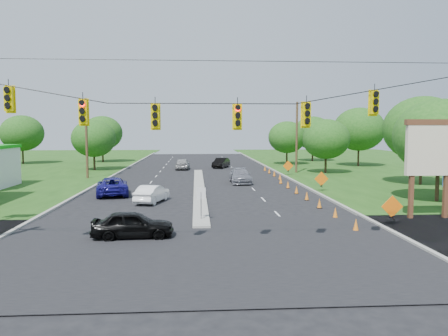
{
  "coord_description": "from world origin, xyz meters",
  "views": [
    {
      "loc": [
        -0.29,
        -19.75,
        5.48
      ],
      "look_at": [
        1.68,
        10.82,
        2.8
      ],
      "focal_mm": 35.0,
      "sensor_mm": 36.0,
      "label": 1
    }
  ],
  "objects": [
    {
      "name": "cone_9",
      "position": [
        8.94,
        34.5,
        0.35
      ],
      "size": [
        0.32,
        0.32,
        0.7
      ],
      "primitive_type": "cone",
      "color": "orange",
      "rests_on": "ground"
    },
    {
      "name": "tree_12",
      "position": [
        14.0,
        48.0,
        4.34
      ],
      "size": [
        5.88,
        5.88,
        6.86
      ],
      "color": "black",
      "rests_on": "ground"
    },
    {
      "name": "tree_7",
      "position": [
        18.0,
        12.0,
        4.96
      ],
      "size": [
        6.72,
        6.72,
        7.84
      ],
      "color": "black",
      "rests_on": "ground"
    },
    {
      "name": "utility_pole_far_right",
      "position": [
        12.5,
        35.0,
        4.5
      ],
      "size": [
        0.28,
        0.28,
        9.0
      ],
      "primitive_type": "cylinder",
      "color": "#422D1C",
      "rests_on": "ground"
    },
    {
      "name": "black_sedan",
      "position": [
        -3.5,
        2.26,
        0.7
      ],
      "size": [
        4.19,
        1.87,
        1.4
      ],
      "primitive_type": "imported",
      "rotation": [
        0.0,
        0.0,
        1.63
      ],
      "color": "black",
      "rests_on": "ground"
    },
    {
      "name": "work_sign_0",
      "position": [
        10.8,
        4.0,
        1.09
      ],
      "size": [
        1.27,
        0.58,
        1.37
      ],
      "color": "black",
      "rests_on": "ground"
    },
    {
      "name": "signal_span",
      "position": [
        -0.05,
        -1.0,
        4.97
      ],
      "size": [
        25.6,
        0.32,
        9.0
      ],
      "color": "#422D1C",
      "rests_on": "ground"
    },
    {
      "name": "tree_9",
      "position": [
        16.0,
        34.0,
        4.34
      ],
      "size": [
        5.88,
        5.88,
        6.86
      ],
      "color": "black",
      "rests_on": "ground"
    },
    {
      "name": "tree_10",
      "position": [
        24.0,
        44.0,
        5.58
      ],
      "size": [
        7.56,
        7.56,
        8.82
      ],
      "color": "black",
      "rests_on": "ground"
    },
    {
      "name": "cone_6",
      "position": [
        8.34,
        24.0,
        0.35
      ],
      "size": [
        0.32,
        0.32,
        0.7
      ],
      "primitive_type": "cone",
      "color": "orange",
      "rests_on": "ground"
    },
    {
      "name": "dark_car_receding",
      "position": [
        3.34,
        43.12,
        0.72
      ],
      "size": [
        2.94,
        4.65,
        1.45
      ],
      "primitive_type": "imported",
      "rotation": [
        0.0,
        0.0,
        -0.35
      ],
      "color": "black",
      "rests_on": "ground"
    },
    {
      "name": "curb_left",
      "position": [
        -10.1,
        30.0,
        0.0
      ],
      "size": [
        0.25,
        110.0,
        0.16
      ],
      "primitive_type": "cube",
      "color": "gray",
      "rests_on": "ground"
    },
    {
      "name": "median_sign",
      "position": [
        0.0,
        6.0,
        1.46
      ],
      "size": [
        0.55,
        0.06,
        2.05
      ],
      "color": "gray",
      "rests_on": "ground"
    },
    {
      "name": "tree_11",
      "position": [
        20.0,
        55.0,
        4.96
      ],
      "size": [
        6.72,
        6.72,
        7.84
      ],
      "color": "black",
      "rests_on": "ground"
    },
    {
      "name": "cross_street",
      "position": [
        0.0,
        0.0,
        0.0
      ],
      "size": [
        160.0,
        14.0,
        0.02
      ],
      "primitive_type": "cube",
      "color": "black",
      "rests_on": "ground"
    },
    {
      "name": "curb_right",
      "position": [
        10.1,
        30.0,
        0.0
      ],
      "size": [
        0.25,
        110.0,
        0.16
      ],
      "primitive_type": "cube",
      "color": "gray",
      "rests_on": "ground"
    },
    {
      "name": "cone_8",
      "position": [
        8.94,
        31.0,
        0.35
      ],
      "size": [
        0.32,
        0.32,
        0.7
      ],
      "primitive_type": "cone",
      "color": "orange",
      "rests_on": "ground"
    },
    {
      "name": "cone_0",
      "position": [
        8.34,
        3.0,
        0.35
      ],
      "size": [
        0.32,
        0.32,
        0.7
      ],
      "primitive_type": "cone",
      "color": "orange",
      "rests_on": "ground"
    },
    {
      "name": "cone_10",
      "position": [
        8.94,
        38.0,
        0.35
      ],
      "size": [
        0.32,
        0.32,
        0.7
      ],
      "primitive_type": "cone",
      "color": "orange",
      "rests_on": "ground"
    },
    {
      "name": "tree_6",
      "position": [
        -16.0,
        55.0,
        4.96
      ],
      "size": [
        6.72,
        6.72,
        7.84
      ],
      "color": "black",
      "rests_on": "ground"
    },
    {
      "name": "work_sign_2",
      "position": [
        10.8,
        32.0,
        1.09
      ],
      "size": [
        1.27,
        0.58,
        1.37
      ],
      "color": "black",
      "rests_on": "ground"
    },
    {
      "name": "tree_4",
      "position": [
        -28.0,
        52.0,
        4.96
      ],
      "size": [
        6.72,
        6.72,
        7.84
      ],
      "color": "black",
      "rests_on": "ground"
    },
    {
      "name": "cone_3",
      "position": [
        8.34,
        13.5,
        0.35
      ],
      "size": [
        0.32,
        0.32,
        0.7
      ],
      "primitive_type": "cone",
      "color": "orange",
      "rests_on": "ground"
    },
    {
      "name": "cone_5",
      "position": [
        8.34,
        20.5,
        0.35
      ],
      "size": [
        0.32,
        0.32,
        0.7
      ],
      "primitive_type": "cone",
      "color": "orange",
      "rests_on": "ground"
    },
    {
      "name": "cone_4",
      "position": [
        8.34,
        17.0,
        0.35
      ],
      "size": [
        0.32,
        0.32,
        0.7
      ],
      "primitive_type": "cone",
      "color": "orange",
      "rests_on": "ground"
    },
    {
      "name": "tree_8",
      "position": [
        22.0,
        22.0,
        5.58
      ],
      "size": [
        7.56,
        7.56,
        8.82
      ],
      "color": "black",
      "rests_on": "ground"
    },
    {
      "name": "silver_car_oncoming",
      "position": [
        -2.17,
        40.97,
        0.79
      ],
      "size": [
        2.0,
        4.67,
        1.57
      ],
      "primitive_type": "imported",
      "rotation": [
        0.0,
        0.0,
        3.11
      ],
      "color": "gray",
      "rests_on": "ground"
    },
    {
      "name": "median",
      "position": [
        0.0,
        21.0,
        0.0
      ],
      "size": [
        1.0,
        34.0,
        0.18
      ],
      "primitive_type": "cube",
      "color": "gray",
      "rests_on": "ground"
    },
    {
      "name": "silver_car_far",
      "position": [
        4.28,
        24.93,
        0.75
      ],
      "size": [
        2.1,
        5.15,
        1.5
      ],
      "primitive_type": "imported",
      "rotation": [
        0.0,
        0.0,
        0.0
      ],
      "color": "slate",
      "rests_on": "ground"
    },
    {
      "name": "cone_1",
      "position": [
        8.34,
        6.5,
        0.35
      ],
      "size": [
        0.32,
        0.32,
        0.7
      ],
      "primitive_type": "cone",
      "color": "orange",
      "rests_on": "ground"
    },
    {
      "name": "white_sedan",
      "position": [
        -3.63,
        13.23,
        0.67
      ],
      "size": [
        2.47,
        4.3,
        1.34
      ],
      "primitive_type": "imported",
      "rotation": [
        0.0,
        0.0,
        2.87
      ],
      "color": "white",
      "rests_on": "ground"
    },
    {
      "name": "pylon_sign",
      "position": [
        14.31,
        6.2,
        4.0
      ],
      "size": [
        5.9,
        2.3,
        6.12
      ],
      "color": "#59331E",
      "rests_on": "ground"
    },
    {
      "name": "ground",
      "position": [
        0.0,
        0.0,
        0.0
      ],
      "size": [
        160.0,
        160.0,
        0.0
      ],
      "primitive_type": "plane",
      "color": "black",
      "rests_on": "ground"
    },
    {
      "name": "tree_5",
      "position": [
        -14.0,
        40.0,
        4.34
      ],
      "size": [
        5.88,
        5.88,
        6.86
      ],
      "color": "black",
      "rests_on": "ground"
    },
    {
      "name": "cone_2",
      "position": [
        8.34,
        10.0,
        0.35
      ],
      "size": [
        0.32,
        0.32,
        0.7
      ],
      "primitive_type": "cone",
      "color": "orange",
      "rests_on": "ground"
    },
    {
      "name": "utility_pole_far_left",
      "position": [
        -12.5,
        30.0,
        4.5
      ],
      "size": [
        0.28,
        0.28,
        9.0
      ],
      "primitive_type": "cylinder",
      "color": "#422D1C",
      "rests_on": "ground"
    },
    {
      "name": "work_sign_1",
      "position": [
        10.8,
        18.0,
        1.09
      ],
      "size": [
        1.27,
        0.58,
        1.37
      ],
      "color": "black",
      "rests_on": "ground"
    },
    {
      "name": "cone_7",
      "position": [
        8.94,
        27.5,
        0.35
      ],
      "size": [
        0.32,
        0.32,
        0.7
      ],
      "primitive_type": "cone",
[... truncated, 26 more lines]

